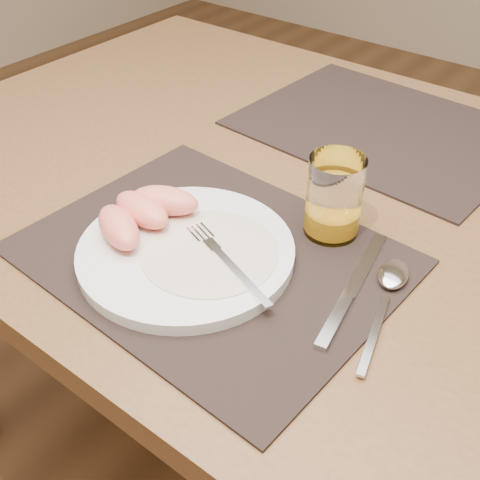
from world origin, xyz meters
name	(u,v)px	position (x,y,z in m)	size (l,w,h in m)	color
ground	(292,468)	(0.00, 0.00, 0.00)	(5.00, 5.00, 0.00)	brown
table	(315,232)	(0.00, 0.00, 0.67)	(1.40, 0.90, 0.75)	brown
placemat_near	(211,254)	(-0.02, -0.22, 0.75)	(0.45, 0.35, 0.00)	black
placemat_far	(381,128)	(-0.01, 0.22, 0.75)	(0.45, 0.35, 0.00)	black
plate	(186,251)	(-0.04, -0.24, 0.76)	(0.27, 0.27, 0.02)	white
plate_dressing	(210,251)	(-0.01, -0.23, 0.77)	(0.17, 0.17, 0.00)	white
fork	(222,256)	(0.01, -0.23, 0.77)	(0.17, 0.08, 0.00)	silver
knife	(348,296)	(0.15, -0.18, 0.76)	(0.06, 0.22, 0.01)	silver
spoon	(391,282)	(0.18, -0.14, 0.76)	(0.07, 0.19, 0.01)	silver
juice_glass	(334,200)	(0.07, -0.09, 0.80)	(0.07, 0.07, 0.11)	white
grapefruit_wedges	(142,212)	(-0.12, -0.24, 0.79)	(0.11, 0.15, 0.04)	#FF7E68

